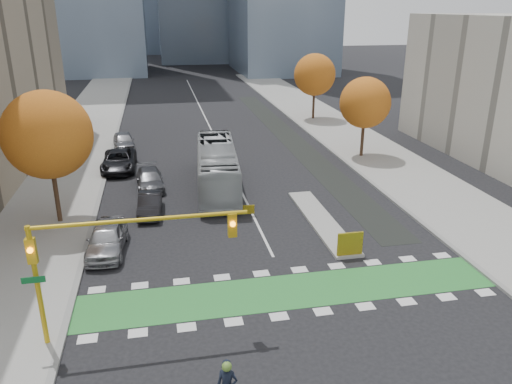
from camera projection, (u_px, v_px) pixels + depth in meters
name	position (u px, v px, depth m)	size (l,w,h in m)	color
ground	(299.00, 309.00, 22.23)	(300.00, 300.00, 0.00)	black
sidewalk_west	(57.00, 182.00, 38.13)	(7.00, 120.00, 0.15)	gray
sidewalk_east	(386.00, 162.00, 43.04)	(7.00, 120.00, 0.15)	gray
curb_west	(105.00, 179.00, 38.77)	(0.30, 120.00, 0.16)	gray
curb_east	(348.00, 164.00, 42.40)	(0.30, 120.00, 0.16)	gray
bike_crossing	(290.00, 291.00, 23.61)	(20.00, 3.00, 0.01)	#297E32
centre_line	(207.00, 120.00, 58.99)	(0.15, 70.00, 0.01)	silver
bike_lane_paint	(289.00, 138.00, 51.16)	(2.50, 50.00, 0.01)	black
median_island	(321.00, 221.00, 31.20)	(1.60, 10.00, 0.16)	gray
hazard_board	(350.00, 244.00, 26.54)	(1.40, 0.12, 1.30)	yellow
tree_west	(47.00, 135.00, 29.11)	(5.20, 5.20, 8.22)	#332114
tree_east_near	(365.00, 103.00, 42.93)	(4.40, 4.40, 7.08)	#332114
tree_east_far	(315.00, 75.00, 57.60)	(4.80, 4.80, 7.65)	#332114
traffic_signal_west	(104.00, 249.00, 18.91)	(8.53, 0.56, 5.20)	#BF9914
bus	(217.00, 167.00, 36.53)	(2.75, 11.76, 3.28)	#A3A8AB
parked_car_a	(107.00, 238.00, 27.13)	(1.92, 4.76, 1.62)	#97989C
parked_car_b	(150.00, 204.00, 32.20)	(1.40, 4.01, 1.32)	black
parked_car_c	(150.00, 179.00, 36.79)	(1.89, 4.66, 1.35)	#525358
parked_car_d	(119.00, 161.00, 40.89)	(2.61, 5.65, 1.57)	black
parked_car_e	(124.00, 141.00, 46.93)	(1.84, 4.56, 1.55)	gray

